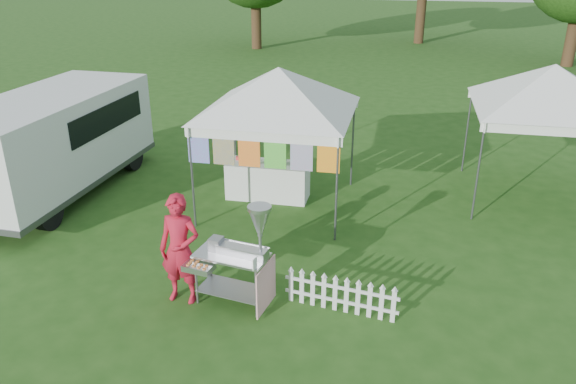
# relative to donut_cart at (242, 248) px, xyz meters

# --- Properties ---
(ground) EXTENTS (120.00, 120.00, 0.00)m
(ground) POSITION_rel_donut_cart_xyz_m (-0.30, 0.36, -1.02)
(ground) COLOR #214A15
(ground) RESTS_ON ground
(canopy_main) EXTENTS (4.24, 4.24, 3.45)m
(canopy_main) POSITION_rel_donut_cart_xyz_m (-0.30, 3.86, 1.97)
(canopy_main) COLOR #59595E
(canopy_main) RESTS_ON ground
(canopy_right) EXTENTS (4.24, 4.24, 3.45)m
(canopy_right) POSITION_rel_donut_cart_xyz_m (5.20, 5.36, 1.97)
(canopy_right) COLOR #59595E
(canopy_right) RESTS_ON ground
(donut_cart) EXTENTS (1.35, 0.84, 1.74)m
(donut_cart) POSITION_rel_donut_cart_xyz_m (0.00, 0.00, 0.00)
(donut_cart) COLOR gray
(donut_cart) RESTS_ON ground
(vendor) EXTENTS (0.67, 0.45, 1.81)m
(vendor) POSITION_rel_donut_cart_xyz_m (-0.98, -0.04, -0.12)
(vendor) COLOR #B3162B
(vendor) RESTS_ON ground
(cargo_van) EXTENTS (2.34, 5.48, 2.25)m
(cargo_van) POSITION_rel_donut_cart_xyz_m (-5.41, 3.60, 0.19)
(cargo_van) COLOR silver
(cargo_van) RESTS_ON ground
(picket_fence) EXTENTS (1.78, 0.29, 0.56)m
(picket_fence) POSITION_rel_donut_cart_xyz_m (1.51, 0.14, -0.73)
(picket_fence) COLOR silver
(picket_fence) RESTS_ON ground
(display_table) EXTENTS (1.80, 0.70, 0.82)m
(display_table) POSITION_rel_donut_cart_xyz_m (-0.63, 4.15, -0.61)
(display_table) COLOR white
(display_table) RESTS_ON ground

